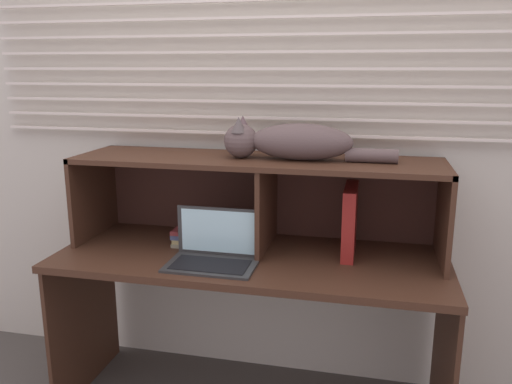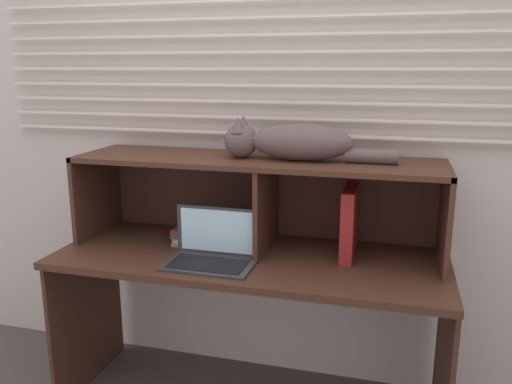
% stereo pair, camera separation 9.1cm
% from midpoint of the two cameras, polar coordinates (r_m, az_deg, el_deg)
% --- Properties ---
extents(back_panel_with_blinds, '(4.40, 0.08, 2.50)m').
position_cam_midpoint_polar(back_panel_with_blinds, '(2.42, 2.67, 7.94)').
color(back_panel_with_blinds, beige).
rests_on(back_panel_with_blinds, ground).
extents(desk, '(1.63, 0.64, 0.72)m').
position_cam_midpoint_polar(desk, '(2.25, 0.44, -9.98)').
color(desk, '#412619').
rests_on(desk, ground).
extents(hutch_shelf_unit, '(1.56, 0.40, 0.39)m').
position_cam_midpoint_polar(hutch_shelf_unit, '(2.25, 1.51, 1.20)').
color(hutch_shelf_unit, '#412619').
rests_on(hutch_shelf_unit, desk).
extents(cat, '(0.72, 0.16, 0.18)m').
position_cam_midpoint_polar(cat, '(2.15, 4.92, 5.50)').
color(cat, brown).
rests_on(cat, hutch_shelf_unit).
extents(laptop, '(0.35, 0.22, 0.21)m').
position_cam_midpoint_polar(laptop, '(2.11, -3.59, -6.56)').
color(laptop, '#303030').
rests_on(laptop, desk).
extents(binder_upright, '(0.05, 0.27, 0.29)m').
position_cam_midpoint_polar(binder_upright, '(2.19, 11.38, -3.20)').
color(binder_upright, maroon).
rests_on(binder_upright, desk).
extents(book_stack, '(0.18, 0.21, 0.07)m').
position_cam_midpoint_polar(book_stack, '(2.37, -5.28, -4.53)').
color(book_stack, gray).
rests_on(book_stack, desk).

